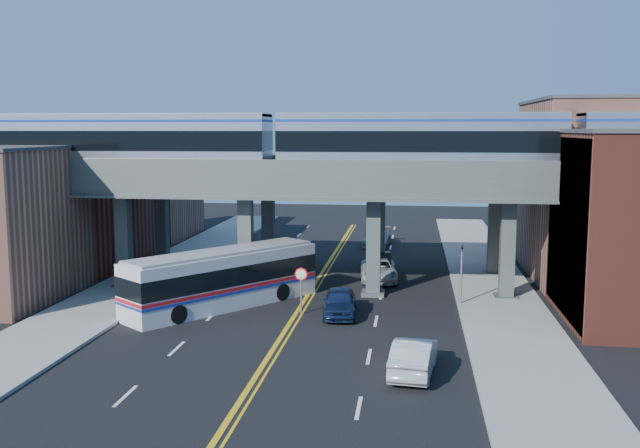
{
  "coord_description": "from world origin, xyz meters",
  "views": [
    {
      "loc": [
        6.35,
        -35.08,
        10.23
      ],
      "look_at": [
        0.9,
        6.47,
        4.59
      ],
      "focal_mm": 40.0,
      "sensor_mm": 36.0,
      "label": 1
    }
  ],
  "objects_px": {
    "transit_bus": "(223,279)",
    "car_lane_a": "(340,302)",
    "car_lane_c": "(379,270)",
    "stop_sign": "(301,283)",
    "car_parked_curb": "(414,356)",
    "traffic_signal": "(462,267)",
    "transit_train": "(419,141)",
    "car_lane_d": "(378,237)",
    "car_lane_b": "(379,264)"
  },
  "relations": [
    {
      "from": "transit_bus",
      "to": "car_lane_a",
      "type": "distance_m",
      "value": 7.01
    },
    {
      "from": "car_lane_a",
      "to": "car_lane_c",
      "type": "bearing_deg",
      "value": 75.63
    },
    {
      "from": "stop_sign",
      "to": "car_parked_curb",
      "type": "xyz_separation_m",
      "value": [
        6.2,
        -8.97,
        -1.0
      ]
    },
    {
      "from": "traffic_signal",
      "to": "transit_bus",
      "type": "xyz_separation_m",
      "value": [
        -13.61,
        -2.01,
        -0.68
      ]
    },
    {
      "from": "transit_train",
      "to": "car_lane_c",
      "type": "xyz_separation_m",
      "value": [
        -2.51,
        4.29,
        -8.75
      ]
    },
    {
      "from": "transit_bus",
      "to": "car_lane_c",
      "type": "xyz_separation_m",
      "value": [
        8.54,
        8.3,
        -0.91
      ]
    },
    {
      "from": "car_lane_a",
      "to": "car_lane_c",
      "type": "distance_m",
      "value": 9.53
    },
    {
      "from": "car_lane_c",
      "to": "car_parked_curb",
      "type": "height_order",
      "value": "car_parked_curb"
    },
    {
      "from": "stop_sign",
      "to": "car_lane_d",
      "type": "xyz_separation_m",
      "value": [
        3.04,
        23.63,
        -1.01
      ]
    },
    {
      "from": "transit_train",
      "to": "car_lane_a",
      "type": "height_order",
      "value": "transit_train"
    },
    {
      "from": "car_lane_a",
      "to": "car_lane_d",
      "type": "relative_size",
      "value": 0.86
    },
    {
      "from": "transit_train",
      "to": "traffic_signal",
      "type": "distance_m",
      "value": 7.86
    },
    {
      "from": "transit_train",
      "to": "traffic_signal",
      "type": "xyz_separation_m",
      "value": [
        2.55,
        -2.0,
        -7.16
      ]
    },
    {
      "from": "transit_train",
      "to": "car_lane_d",
      "type": "distance_m",
      "value": 20.83
    },
    {
      "from": "car_lane_c",
      "to": "car_lane_a",
      "type": "bearing_deg",
      "value": -105.19
    },
    {
      "from": "transit_bus",
      "to": "car_lane_a",
      "type": "bearing_deg",
      "value": -60.95
    },
    {
      "from": "car_lane_d",
      "to": "car_parked_curb",
      "type": "bearing_deg",
      "value": -80.0
    },
    {
      "from": "transit_bus",
      "to": "car_parked_curb",
      "type": "xyz_separation_m",
      "value": [
        10.91,
        -9.97,
        -0.86
      ]
    },
    {
      "from": "stop_sign",
      "to": "car_lane_b",
      "type": "xyz_separation_m",
      "value": [
        3.78,
        11.31,
        -1.0
      ]
    },
    {
      "from": "stop_sign",
      "to": "traffic_signal",
      "type": "height_order",
      "value": "traffic_signal"
    },
    {
      "from": "stop_sign",
      "to": "car_lane_b",
      "type": "bearing_deg",
      "value": 71.52
    },
    {
      "from": "stop_sign",
      "to": "transit_bus",
      "type": "distance_m",
      "value": 4.81
    },
    {
      "from": "transit_train",
      "to": "car_lane_a",
      "type": "relative_size",
      "value": 11.72
    },
    {
      "from": "car_lane_d",
      "to": "car_parked_curb",
      "type": "distance_m",
      "value": 32.76
    },
    {
      "from": "car_lane_d",
      "to": "car_lane_a",
      "type": "bearing_deg",
      "value": -87.65
    },
    {
      "from": "car_lane_a",
      "to": "car_parked_curb",
      "type": "distance_m",
      "value": 9.76
    },
    {
      "from": "traffic_signal",
      "to": "car_lane_b",
      "type": "bearing_deg",
      "value": 121.65
    },
    {
      "from": "car_lane_d",
      "to": "transit_bus",
      "type": "bearing_deg",
      "value": -104.43
    },
    {
      "from": "transit_train",
      "to": "transit_bus",
      "type": "distance_m",
      "value": 14.13
    },
    {
      "from": "car_lane_a",
      "to": "car_parked_curb",
      "type": "xyz_separation_m",
      "value": [
        4.03,
        -8.89,
        0.01
      ]
    },
    {
      "from": "car_parked_curb",
      "to": "car_lane_c",
      "type": "bearing_deg",
      "value": -75.9
    },
    {
      "from": "traffic_signal",
      "to": "car_lane_b",
      "type": "xyz_separation_m",
      "value": [
        -5.12,
        8.31,
        -1.54
      ]
    },
    {
      "from": "traffic_signal",
      "to": "car_lane_a",
      "type": "bearing_deg",
      "value": -155.39
    },
    {
      "from": "car_lane_c",
      "to": "car_lane_d",
      "type": "xyz_separation_m",
      "value": [
        -0.8,
        14.34,
        0.04
      ]
    },
    {
      "from": "transit_bus",
      "to": "car_lane_d",
      "type": "height_order",
      "value": "transit_bus"
    },
    {
      "from": "traffic_signal",
      "to": "car_lane_d",
      "type": "bearing_deg",
      "value": 105.86
    },
    {
      "from": "car_lane_b",
      "to": "stop_sign",
      "type": "bearing_deg",
      "value": -113.0
    },
    {
      "from": "transit_bus",
      "to": "car_lane_a",
      "type": "relative_size",
      "value": 2.55
    },
    {
      "from": "transit_bus",
      "to": "car_lane_b",
      "type": "xyz_separation_m",
      "value": [
        8.49,
        10.31,
        -0.86
      ]
    },
    {
      "from": "car_lane_a",
      "to": "car_lane_b",
      "type": "bearing_deg",
      "value": 77.66
    },
    {
      "from": "stop_sign",
      "to": "car_lane_b",
      "type": "relative_size",
      "value": 0.57
    },
    {
      "from": "transit_train",
      "to": "transit_bus",
      "type": "height_order",
      "value": "transit_train"
    },
    {
      "from": "transit_train",
      "to": "car_lane_d",
      "type": "relative_size",
      "value": 10.11
    },
    {
      "from": "traffic_signal",
      "to": "car_lane_c",
      "type": "relative_size",
      "value": 0.8
    },
    {
      "from": "car_lane_a",
      "to": "car_lane_b",
      "type": "height_order",
      "value": "car_lane_b"
    },
    {
      "from": "transit_train",
      "to": "stop_sign",
      "type": "distance_m",
      "value": 11.16
    },
    {
      "from": "car_lane_b",
      "to": "car_lane_a",
      "type": "bearing_deg",
      "value": -102.58
    },
    {
      "from": "stop_sign",
      "to": "traffic_signal",
      "type": "xyz_separation_m",
      "value": [
        8.9,
        3.0,
        0.54
      ]
    },
    {
      "from": "traffic_signal",
      "to": "car_lane_d",
      "type": "distance_m",
      "value": 21.51
    },
    {
      "from": "traffic_signal",
      "to": "car_lane_b",
      "type": "distance_m",
      "value": 9.88
    }
  ]
}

